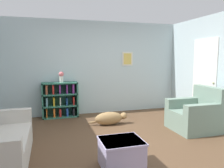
# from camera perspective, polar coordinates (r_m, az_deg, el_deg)

# --- Properties ---
(ground_plane) EXTENTS (14.00, 14.00, 0.00)m
(ground_plane) POSITION_cam_1_polar(r_m,az_deg,el_deg) (4.34, 1.55, -14.52)
(ground_plane) COLOR brown
(wall_back) EXTENTS (5.60, 0.13, 2.60)m
(wall_back) POSITION_cam_1_polar(r_m,az_deg,el_deg) (6.23, -4.83, 4.26)
(wall_back) COLOR silver
(wall_back) RESTS_ON ground_plane
(bookshelf) EXTENTS (0.93, 0.33, 0.94)m
(bookshelf) POSITION_cam_1_polar(r_m,az_deg,el_deg) (5.99, -13.41, -4.10)
(bookshelf) COLOR #2D6B56
(bookshelf) RESTS_ON ground_plane
(recliner_chair) EXTENTS (0.94, 0.89, 0.95)m
(recliner_chair) POSITION_cam_1_polar(r_m,az_deg,el_deg) (5.18, 21.18, -7.50)
(recliner_chair) COLOR gray
(recliner_chair) RESTS_ON ground_plane
(coffee_table) EXTENTS (0.61, 0.54, 0.41)m
(coffee_table) POSITION_cam_1_polar(r_m,az_deg,el_deg) (3.32, 2.43, -17.45)
(coffee_table) COLOR #ADA3CC
(coffee_table) RESTS_ON ground_plane
(dog) EXTENTS (0.94, 0.28, 0.31)m
(dog) POSITION_cam_1_polar(r_m,az_deg,el_deg) (5.24, -0.60, -8.92)
(dog) COLOR #9E7A4C
(dog) RESTS_ON ground_plane
(vase) EXTENTS (0.13, 0.13, 0.28)m
(vase) POSITION_cam_1_polar(r_m,az_deg,el_deg) (5.89, -13.10, 1.97)
(vase) COLOR silver
(vase) RESTS_ON bookshelf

